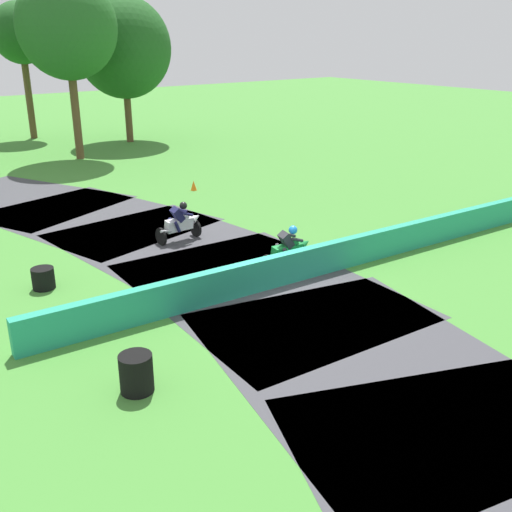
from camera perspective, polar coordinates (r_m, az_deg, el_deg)
ground_plane at (r=16.68m, az=0.69°, el=-3.16°), size 120.00×120.00×0.00m
track_asphalt at (r=15.94m, az=-3.80°, el=-4.36°), size 11.90×37.21×0.01m
safety_barrier at (r=19.81m, az=13.36°, el=1.56°), size 23.92×1.61×0.90m
motorcycle_lead_green at (r=17.84m, az=3.19°, el=0.71°), size 1.69×0.73×1.42m
motorcycle_chase_white at (r=20.48m, az=-7.16°, el=3.22°), size 1.68×0.75×1.42m
tire_stack_mid_a at (r=12.25m, az=-11.34°, el=-10.90°), size 0.67×0.67×0.80m
tire_stack_mid_b at (r=17.63m, az=-19.63°, el=-2.02°), size 0.62×0.62×0.60m
traffic_cone at (r=27.30m, az=-5.97°, el=6.70°), size 0.28×0.28×0.44m
tree_far_left at (r=40.11m, az=-12.53°, el=18.82°), size 5.89×5.89×8.91m
tree_behind_barrier at (r=43.31m, az=-21.51°, el=19.10°), size 3.68×3.68×8.61m
tree_distant at (r=35.10m, az=-17.59°, el=20.11°), size 5.24×5.24×9.75m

